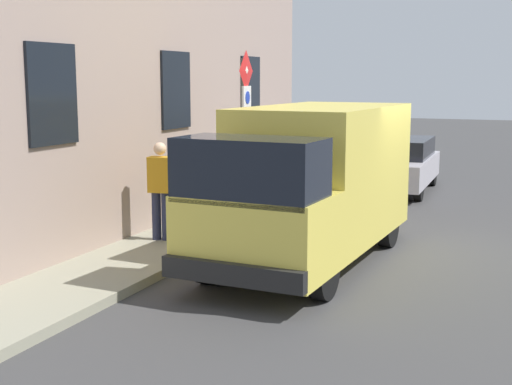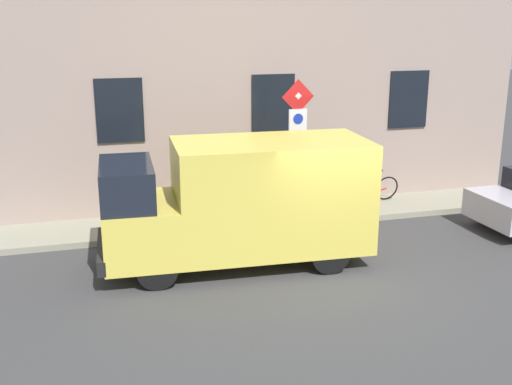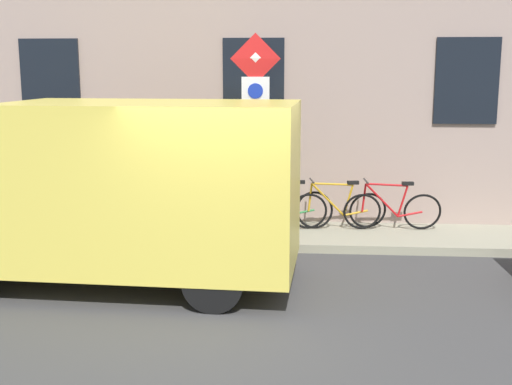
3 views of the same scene
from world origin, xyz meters
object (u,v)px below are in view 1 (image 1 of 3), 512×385
litter_bin (213,210)px  pedestrian (161,187)px  delivery_van (310,181)px  sign_post_stacked (245,112)px  bicycle_red (250,185)px  bicycle_green (214,198)px  parked_hatchback (397,163)px  bicycle_orange (233,191)px

litter_bin → pedestrian: bearing=46.9°
delivery_van → sign_post_stacked: bearing=-130.7°
bicycle_red → sign_post_stacked: bearing=17.7°
sign_post_stacked → bicycle_green: sign_post_stacked is taller
parked_hatchback → litter_bin: (1.90, 7.15, -0.14)m
bicycle_red → pedestrian: 4.24m
pedestrian → litter_bin: (-0.66, -0.70, -0.48)m
bicycle_red → litter_bin: 3.58m
parked_hatchback → bicycle_red: 4.52m
bicycle_orange → pedestrian: (-0.10, 3.27, 0.56)m
bicycle_red → bicycle_orange: size_ratio=1.00×
sign_post_stacked → litter_bin: size_ratio=3.57×
parked_hatchback → bicycle_orange: (2.66, 4.59, -0.22)m
sign_post_stacked → pedestrian: bearing=67.1°
parked_hatchback → bicycle_green: size_ratio=2.36×
sign_post_stacked → parked_hatchback: size_ratio=0.79×
bicycle_orange → litter_bin: (-0.76, 2.56, 0.08)m
litter_bin → parked_hatchback: bearing=-104.9°
delivery_van → bicycle_red: (2.81, -4.14, -0.82)m
sign_post_stacked → parked_hatchback: (-1.76, -5.97, -1.57)m
bicycle_red → litter_bin: litter_bin is taller
bicycle_green → pedestrian: pedestrian is taller
parked_hatchback → bicycle_green: 6.14m
sign_post_stacked → bicycle_red: 3.07m
bicycle_green → litter_bin: bearing=19.8°
sign_post_stacked → delivery_van: 2.81m
bicycle_red → bicycle_orange: (-0.00, 0.94, 0.00)m
delivery_van → bicycle_red: delivery_van is taller
sign_post_stacked → bicycle_orange: size_ratio=1.88×
bicycle_orange → bicycle_green: size_ratio=1.00×
pedestrian → delivery_van: bearing=-97.5°
bicycle_red → pedestrian: bearing=-2.0°
parked_hatchback → pedestrian: pedestrian is taller
bicycle_orange → parked_hatchback: bearing=142.3°
bicycle_red → pedestrian: pedestrian is taller
parked_hatchback → litter_bin: parked_hatchback is taller
delivery_van → litter_bin: size_ratio=6.02×
pedestrian → litter_bin: bearing=-52.0°
sign_post_stacked → bicycle_green: size_ratio=1.87×
parked_hatchback → litter_bin: bearing=-16.5°
delivery_van → bicycle_red: size_ratio=3.16×
sign_post_stacked → litter_bin: bearing=83.4°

